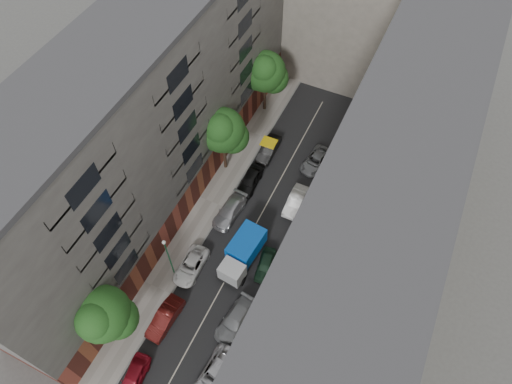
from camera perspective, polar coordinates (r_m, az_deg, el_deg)
The scene contains 24 objects.
ground at distance 48.54m, azimuth 0.21°, elevation -3.63°, with size 120.00×120.00×0.00m, color #4C4C49.
road_surface at distance 48.53m, azimuth 0.21°, elevation -3.63°, with size 8.00×44.00×0.02m, color black.
sidewalk_left at distance 49.96m, azimuth -5.51°, elevation -1.28°, with size 3.00×44.00×0.15m, color gray.
sidewalk_right at distance 47.59m, azimuth 6.26°, elevation -5.97°, with size 3.00×44.00×0.15m, color gray.
building_left at distance 44.48m, azimuth -12.84°, elevation 8.37°, with size 8.00×44.00×20.00m, color #4C4A47.
building_right at distance 38.93m, azimuth 15.10°, elevation -1.76°, with size 8.00×44.00×20.00m, color tan.
building_endcap at distance 61.27m, azimuth 12.27°, elevation 21.91°, with size 18.00×12.00×18.00m, color gray.
tarp_truck at distance 44.96m, azimuth -1.71°, elevation -7.65°, with size 2.92×6.25×2.80m.
car_left_0 at distance 43.09m, azimuth -15.08°, elevation -21.52°, with size 1.69×4.19×1.43m, color maroon.
car_left_1 at distance 44.01m, azimuth -11.30°, elevation -15.18°, with size 1.57×4.51×1.49m, color #4C110F.
car_left_2 at distance 45.78m, azimuth -8.13°, elevation -9.11°, with size 2.15×4.65×1.29m, color silver.
car_left_3 at distance 48.44m, azimuth -3.31°, elevation -2.38°, with size 2.00×4.92×1.43m, color #B1B1B6.
car_left_4 at distance 50.62m, azimuth -0.73°, elevation 1.49°, with size 1.76×4.38×1.49m, color black.
car_left_5 at distance 53.43m, azimuth 1.58°, elevation 5.38°, with size 1.57×4.51×1.49m, color black.
car_right_0 at distance 41.96m, azimuth -5.06°, elevation -21.88°, with size 2.47×5.35×1.49m, color silver.
car_right_1 at distance 43.24m, azimuth -2.59°, elevation -15.66°, with size 2.00×4.92×1.43m, color gray.
car_right_2 at distance 45.38m, azimuth 1.19°, elevation -9.08°, with size 1.54×3.83×1.31m, color black.
car_right_3 at distance 49.23m, azimuth 4.95°, elevation -1.13°, with size 1.52×4.35×1.43m, color silver.
car_right_4 at distance 52.87m, azimuth 7.49°, elevation 3.90°, with size 2.16×4.68×1.30m, color slate.
tree_near at distance 39.93m, azimuth -18.55°, elevation -14.52°, with size 4.99×4.68×8.28m.
tree_mid at distance 48.03m, azimuth -4.15°, elevation 7.47°, with size 5.13×4.83×8.80m.
tree_far at distance 54.81m, azimuth 1.20°, elevation 14.60°, with size 5.14×4.85×8.55m.
lamp_post at distance 42.53m, azimuth -10.91°, elevation -7.76°, with size 0.36×0.36×6.73m.
pedestrian at distance 50.52m, azimuth 10.22°, elevation 0.55°, with size 0.61×0.40×1.68m, color black.
Camera 1 is at (10.53, -22.85, 41.51)m, focal length 32.00 mm.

